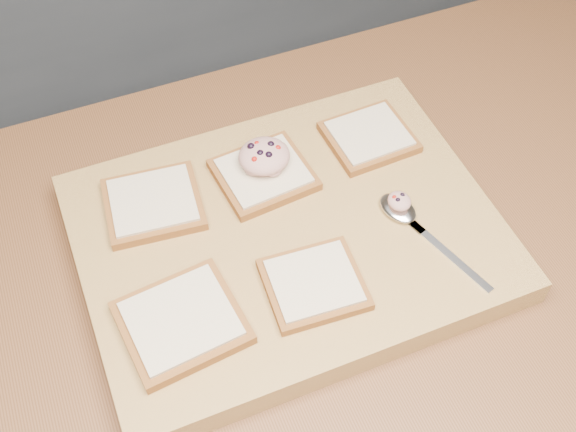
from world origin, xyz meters
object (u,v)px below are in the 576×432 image
cutting_board (288,237)px  bread_far_center (264,174)px  tuna_salad_dollop (264,156)px  spoon (405,215)px

cutting_board → bread_far_center: 0.09m
bread_far_center → tuna_salad_dollop: tuna_salad_dollop is taller
tuna_salad_dollop → spoon: bearing=-45.3°
cutting_board → bread_far_center: size_ratio=4.05×
bread_far_center → spoon: bearing=-42.4°
cutting_board → spoon: (0.14, -0.04, 0.03)m
tuna_salad_dollop → spoon: size_ratio=0.37×
spoon → bread_far_center: bearing=137.6°
bread_far_center → spoon: size_ratio=0.70×
bread_far_center → tuna_salad_dollop: 0.03m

